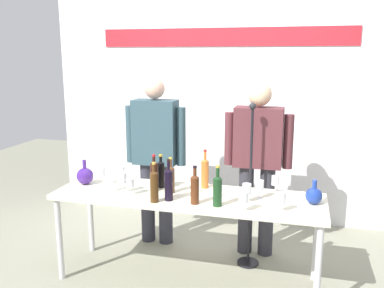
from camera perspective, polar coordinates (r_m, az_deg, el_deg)
name	(u,v)px	position (r m, az deg, el deg)	size (l,w,h in m)	color
ground_plane	(188,279)	(3.79, -0.61, -17.96)	(10.00, 10.00, 0.00)	gray
back_wall	(224,90)	(4.82, 4.37, 7.38)	(4.07, 0.11, 3.00)	white
display_table	(187,202)	(3.49, -0.64, -7.90)	(2.23, 0.64, 0.77)	beige
decanter_blue_left	(85,176)	(3.84, -14.45, -4.23)	(0.15, 0.15, 0.22)	#442283
decanter_blue_right	(314,195)	(3.37, 16.36, -6.76)	(0.13, 0.13, 0.19)	navy
presenter_left	(156,151)	(4.15, -5.00, -0.96)	(0.62, 0.22, 1.68)	#2D2E39
presenter_right	(258,158)	(3.93, 8.99, -1.86)	(0.63, 0.22, 1.66)	#323139
wine_bottle_0	(154,185)	(3.27, -5.20, -5.62)	(0.07, 0.07, 0.32)	#452A11
wine_bottle_1	(195,188)	(3.22, 0.39, -6.03)	(0.07, 0.07, 0.30)	#542914
wine_bottle_2	(205,172)	(3.60, 1.79, -3.87)	(0.07, 0.07, 0.34)	orange
wine_bottle_3	(171,178)	(3.48, -2.95, -4.68)	(0.07, 0.07, 0.30)	#56321C
wine_bottle_4	(169,183)	(3.30, -3.22, -5.39)	(0.07, 0.07, 0.34)	black
wine_bottle_5	(161,173)	(3.62, -4.28, -3.97)	(0.06, 0.06, 0.29)	black
wine_bottle_6	(218,189)	(3.18, 3.52, -6.22)	(0.07, 0.07, 0.32)	#183A1B
wine_bottle_7	(154,175)	(3.53, -5.21, -4.25)	(0.07, 0.07, 0.32)	black
wine_glass_left_0	(130,183)	(3.47, -8.45, -5.36)	(0.06, 0.06, 0.14)	white
wine_glass_left_1	(121,171)	(3.85, -9.68, -3.66)	(0.07, 0.07, 0.14)	white
wine_glass_left_2	(122,178)	(3.53, -9.52, -4.65)	(0.07, 0.07, 0.17)	white
wine_glass_left_3	(109,179)	(3.57, -11.24, -4.76)	(0.06, 0.06, 0.15)	white
wine_glass_left_4	(102,172)	(3.77, -12.23, -3.78)	(0.06, 0.06, 0.16)	white
wine_glass_right_0	(260,186)	(3.39, 9.29, -5.68)	(0.06, 0.06, 0.15)	white
wine_glass_right_1	(247,189)	(3.29, 7.52, -6.14)	(0.07, 0.07, 0.15)	white
wine_glass_right_2	(244,197)	(3.10, 7.11, -7.25)	(0.07, 0.07, 0.15)	white
wine_glass_right_3	(275,181)	(3.57, 11.35, -4.96)	(0.06, 0.06, 0.14)	white
wine_glass_right_4	(282,198)	(3.14, 12.17, -7.25)	(0.06, 0.06, 0.15)	white
microphone_stand	(249,213)	(3.84, 7.87, -9.35)	(0.20, 0.20, 1.50)	black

